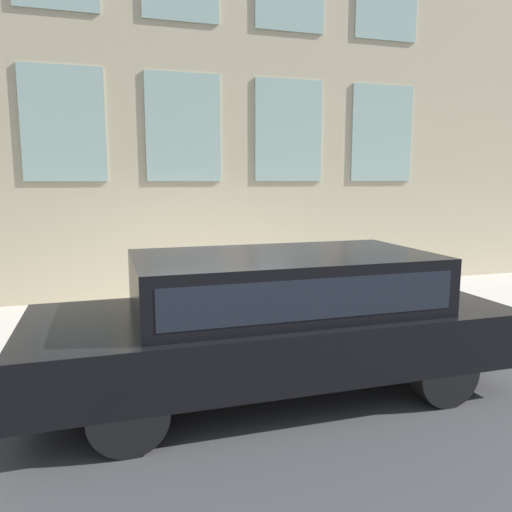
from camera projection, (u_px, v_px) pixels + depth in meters
ground_plane at (220, 348)px, 6.86m from camera, size 80.00×80.00×0.00m
sidewalk at (201, 317)px, 8.19m from camera, size 2.82×60.00×0.13m
building_facade at (180, 38)px, 8.94m from camera, size 0.33×40.00×9.61m
fire_hydrant at (239, 300)px, 7.40m from camera, size 0.36×0.46×0.79m
person at (272, 273)px, 8.10m from camera, size 0.27×0.18×1.10m
parked_truck_black_near at (277, 311)px, 5.39m from camera, size 1.95×5.08×1.51m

